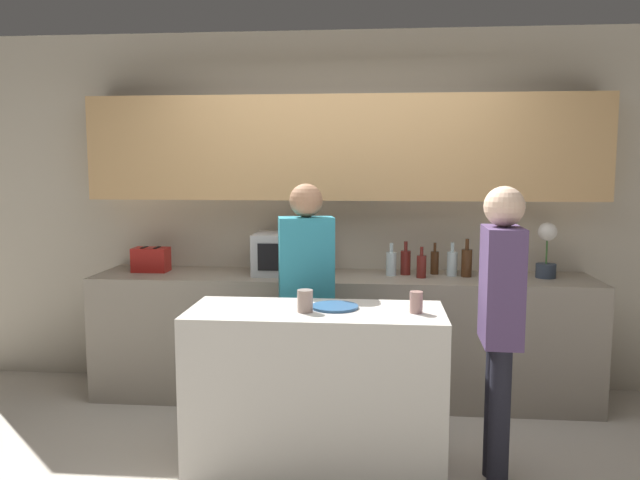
{
  "coord_description": "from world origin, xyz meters",
  "views": [
    {
      "loc": [
        0.25,
        -3.06,
        1.7
      ],
      "look_at": [
        -0.07,
        0.49,
        1.27
      ],
      "focal_mm": 35.0,
      "sensor_mm": 36.0,
      "label": 1
    }
  ],
  "objects_px": {
    "toaster": "(151,260)",
    "bottle_3": "(435,262)",
    "microwave": "(290,254)",
    "plate_on_island": "(335,307)",
    "bottle_4": "(452,263)",
    "bottle_1": "(406,262)",
    "cup_0": "(416,302)",
    "person_left": "(306,287)",
    "bottle_0": "(391,263)",
    "person_center": "(501,311)",
    "bottle_5": "(467,262)",
    "potted_plant": "(547,250)",
    "cup_1": "(305,301)",
    "bottle_2": "(421,266)"
  },
  "relations": [
    {
      "from": "bottle_2",
      "to": "bottle_3",
      "type": "distance_m",
      "value": 0.19
    },
    {
      "from": "microwave",
      "to": "plate_on_island",
      "type": "height_order",
      "value": "microwave"
    },
    {
      "from": "plate_on_island",
      "to": "cup_0",
      "type": "distance_m",
      "value": 0.45
    },
    {
      "from": "potted_plant",
      "to": "person_left",
      "type": "distance_m",
      "value": 1.77
    },
    {
      "from": "bottle_1",
      "to": "cup_0",
      "type": "xyz_separation_m",
      "value": [
        0.0,
        -1.26,
        -0.02
      ]
    },
    {
      "from": "bottle_3",
      "to": "cup_1",
      "type": "relative_size",
      "value": 1.95
    },
    {
      "from": "bottle_0",
      "to": "bottle_1",
      "type": "relative_size",
      "value": 0.96
    },
    {
      "from": "bottle_1",
      "to": "cup_0",
      "type": "bearing_deg",
      "value": -89.99
    },
    {
      "from": "cup_1",
      "to": "person_center",
      "type": "bearing_deg",
      "value": 1.54
    },
    {
      "from": "plate_on_island",
      "to": "person_center",
      "type": "bearing_deg",
      "value": -5.03
    },
    {
      "from": "bottle_3",
      "to": "plate_on_island",
      "type": "xyz_separation_m",
      "value": [
        -0.65,
        -1.23,
        -0.06
      ]
    },
    {
      "from": "bottle_1",
      "to": "plate_on_island",
      "type": "xyz_separation_m",
      "value": [
        -0.44,
        -1.19,
        -0.07
      ]
    },
    {
      "from": "toaster",
      "to": "bottle_1",
      "type": "bearing_deg",
      "value": 1.12
    },
    {
      "from": "bottle_4",
      "to": "cup_0",
      "type": "bearing_deg",
      "value": -104.97
    },
    {
      "from": "cup_0",
      "to": "person_left",
      "type": "height_order",
      "value": "person_left"
    },
    {
      "from": "bottle_4",
      "to": "cup_0",
      "type": "relative_size",
      "value": 2.11
    },
    {
      "from": "potted_plant",
      "to": "bottle_5",
      "type": "distance_m",
      "value": 0.56
    },
    {
      "from": "microwave",
      "to": "person_left",
      "type": "xyz_separation_m",
      "value": [
        0.19,
        -0.65,
        -0.12
      ]
    },
    {
      "from": "bottle_2",
      "to": "person_left",
      "type": "distance_m",
      "value": 0.95
    },
    {
      "from": "bottle_4",
      "to": "cup_1",
      "type": "bearing_deg",
      "value": -125.82
    },
    {
      "from": "bottle_0",
      "to": "person_center",
      "type": "bearing_deg",
      "value": -66.02
    },
    {
      "from": "bottle_5",
      "to": "person_left",
      "type": "height_order",
      "value": "person_left"
    },
    {
      "from": "bottle_0",
      "to": "person_center",
      "type": "xyz_separation_m",
      "value": [
        0.54,
        -1.22,
        -0.05
      ]
    },
    {
      "from": "bottle_3",
      "to": "bottle_4",
      "type": "xyz_separation_m",
      "value": [
        0.12,
        -0.06,
        0.0
      ]
    },
    {
      "from": "bottle_3",
      "to": "cup_0",
      "type": "relative_size",
      "value": 2.02
    },
    {
      "from": "bottle_0",
      "to": "person_left",
      "type": "distance_m",
      "value": 0.84
    },
    {
      "from": "microwave",
      "to": "bottle_0",
      "type": "bearing_deg",
      "value": -0.68
    },
    {
      "from": "bottle_5",
      "to": "plate_on_island",
      "type": "distance_m",
      "value": 1.44
    },
    {
      "from": "bottle_3",
      "to": "person_left",
      "type": "xyz_separation_m",
      "value": [
        -0.86,
        -0.73,
        -0.06
      ]
    },
    {
      "from": "bottle_4",
      "to": "bottle_2",
      "type": "bearing_deg",
      "value": -156.21
    },
    {
      "from": "bottle_0",
      "to": "bottle_4",
      "type": "xyz_separation_m",
      "value": [
        0.44,
        0.03,
        0.0
      ]
    },
    {
      "from": "potted_plant",
      "to": "person_center",
      "type": "xyz_separation_m",
      "value": [
        -0.55,
        -1.23,
        -0.16
      ]
    },
    {
      "from": "cup_0",
      "to": "cup_1",
      "type": "xyz_separation_m",
      "value": [
        -0.59,
        -0.03,
        0.0
      ]
    },
    {
      "from": "microwave",
      "to": "cup_0",
      "type": "bearing_deg",
      "value": -55.41
    },
    {
      "from": "cup_0",
      "to": "bottle_2",
      "type": "bearing_deg",
      "value": 84.67
    },
    {
      "from": "cup_0",
      "to": "person_left",
      "type": "relative_size",
      "value": 0.07
    },
    {
      "from": "toaster",
      "to": "person_left",
      "type": "relative_size",
      "value": 0.16
    },
    {
      "from": "bottle_3",
      "to": "cup_1",
      "type": "distance_m",
      "value": 1.56
    },
    {
      "from": "microwave",
      "to": "person_center",
      "type": "xyz_separation_m",
      "value": [
        1.28,
        -1.23,
        -0.11
      ]
    },
    {
      "from": "cup_0",
      "to": "cup_1",
      "type": "relative_size",
      "value": 0.96
    },
    {
      "from": "potted_plant",
      "to": "person_left",
      "type": "bearing_deg",
      "value": -158.34
    },
    {
      "from": "toaster",
      "to": "bottle_3",
      "type": "height_order",
      "value": "bottle_3"
    },
    {
      "from": "plate_on_island",
      "to": "bottle_3",
      "type": "bearing_deg",
      "value": 62.12
    },
    {
      "from": "microwave",
      "to": "person_center",
      "type": "relative_size",
      "value": 0.33
    },
    {
      "from": "microwave",
      "to": "toaster",
      "type": "xyz_separation_m",
      "value": [
        -1.06,
        0.0,
        -0.06
      ]
    },
    {
      "from": "bottle_3",
      "to": "person_center",
      "type": "bearing_deg",
      "value": -80.26
    },
    {
      "from": "plate_on_island",
      "to": "cup_1",
      "type": "height_order",
      "value": "cup_1"
    },
    {
      "from": "person_center",
      "to": "bottle_5",
      "type": "bearing_deg",
      "value": 2.33
    },
    {
      "from": "toaster",
      "to": "plate_on_island",
      "type": "distance_m",
      "value": 1.86
    },
    {
      "from": "bottle_3",
      "to": "person_center",
      "type": "distance_m",
      "value": 1.33
    }
  ]
}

